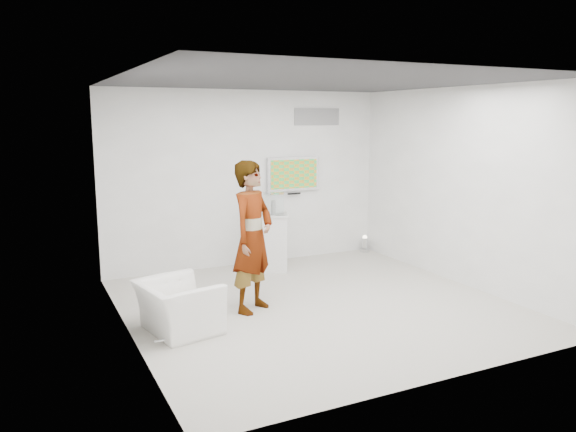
% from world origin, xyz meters
% --- Properties ---
extents(room, '(5.01, 5.01, 3.00)m').
position_xyz_m(room, '(0.00, 0.00, 1.50)').
color(room, '#AAA59C').
rests_on(room, ground).
extents(tv, '(1.00, 0.08, 0.60)m').
position_xyz_m(tv, '(0.85, 2.45, 1.55)').
color(tv, silver).
rests_on(tv, room).
extents(logo_decal, '(0.90, 0.02, 0.30)m').
position_xyz_m(logo_decal, '(1.35, 2.49, 2.55)').
color(logo_decal, gray).
rests_on(logo_decal, room).
extents(person, '(0.87, 0.81, 2.00)m').
position_xyz_m(person, '(-0.86, 0.21, 1.00)').
color(person, white).
rests_on(person, room).
extents(armchair, '(0.99, 1.09, 0.61)m').
position_xyz_m(armchair, '(-1.95, -0.10, 0.31)').
color(armchair, white).
rests_on(armchair, room).
extents(pedestal, '(0.61, 0.61, 0.96)m').
position_xyz_m(pedestal, '(0.21, 1.88, 0.48)').
color(pedestal, silver).
rests_on(pedestal, room).
extents(floor_uplight, '(0.25, 0.25, 0.30)m').
position_xyz_m(floor_uplight, '(2.32, 2.32, 0.15)').
color(floor_uplight, silver).
rests_on(floor_uplight, room).
extents(vitrine, '(0.46, 0.46, 0.35)m').
position_xyz_m(vitrine, '(0.21, 1.88, 1.14)').
color(vitrine, silver).
rests_on(vitrine, pedestal).
extents(console, '(0.09, 0.18, 0.23)m').
position_xyz_m(console, '(0.21, 1.88, 1.08)').
color(console, silver).
rests_on(console, pedestal).
extents(wii_remote, '(0.13, 0.14, 0.04)m').
position_xyz_m(wii_remote, '(-0.74, 0.48, 1.80)').
color(wii_remote, silver).
rests_on(wii_remote, person).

